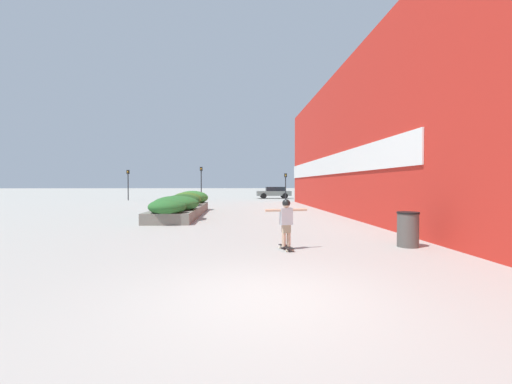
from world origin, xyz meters
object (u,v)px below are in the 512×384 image
(traffic_light_right, at_px, (286,182))
(traffic_light_far_left, at_px, (128,180))
(trash_bin, at_px, (408,229))
(car_center_left, at_px, (340,192))
(skateboard, at_px, (286,247))
(skateboarder, at_px, (286,218))
(car_leftmost, at_px, (274,192))
(traffic_light_left, at_px, (201,178))

(traffic_light_right, distance_m, traffic_light_far_left, 17.79)
(trash_bin, xyz_separation_m, car_center_left, (9.00, 35.80, 0.27))
(skateboard, distance_m, skateboarder, 0.81)
(traffic_light_far_left, bearing_deg, trash_bin, -59.85)
(car_leftmost, bearing_deg, traffic_light_right, -168.33)
(car_center_left, xyz_separation_m, traffic_light_left, (-17.96, -6.54, 1.76))
(car_center_left, bearing_deg, skateboarder, 160.76)
(traffic_light_far_left, bearing_deg, traffic_light_right, -0.35)
(skateboarder, xyz_separation_m, traffic_light_far_left, (-13.56, 29.76, 1.44))
(traffic_light_right, bearing_deg, trash_bin, -91.27)
(trash_bin, distance_m, traffic_light_left, 30.67)
(trash_bin, height_order, traffic_light_left, traffic_light_left)
(car_center_left, height_order, traffic_light_right, traffic_light_right)
(car_leftmost, bearing_deg, car_center_left, -76.62)
(trash_bin, distance_m, traffic_light_far_left, 34.17)
(traffic_light_far_left, bearing_deg, skateboarder, -65.50)
(car_leftmost, relative_size, car_center_left, 0.93)
(traffic_light_left, relative_size, traffic_light_right, 1.23)
(car_center_left, xyz_separation_m, traffic_light_far_left, (-26.14, -6.29, 1.55))
(car_leftmost, bearing_deg, skateboard, 174.33)
(skateboarder, relative_size, traffic_light_far_left, 0.38)
(traffic_light_left, height_order, traffic_light_right, traffic_light_left)
(skateboard, bearing_deg, traffic_light_right, 69.40)
(car_leftmost, xyz_separation_m, traffic_light_left, (-8.74, -4.34, 1.75))
(car_leftmost, distance_m, car_center_left, 9.47)
(traffic_light_right, bearing_deg, skateboarder, -98.12)
(skateboard, relative_size, car_center_left, 0.17)
(skateboard, xyz_separation_m, car_center_left, (12.58, 36.05, 0.71))
(traffic_light_left, bearing_deg, car_center_left, 20.01)
(skateboarder, xyz_separation_m, traffic_light_left, (-5.38, 29.51, 1.66))
(skateboarder, height_order, traffic_light_right, traffic_light_right)
(trash_bin, bearing_deg, car_leftmost, 90.37)
(skateboard, height_order, car_leftmost, car_leftmost)
(skateboarder, relative_size, traffic_light_right, 0.42)
(traffic_light_left, bearing_deg, skateboard, -79.67)
(trash_bin, distance_m, car_leftmost, 33.60)
(car_leftmost, bearing_deg, skateboarder, 174.33)
(skateboard, bearing_deg, skateboarder, 50.95)
(trash_bin, bearing_deg, car_center_left, 75.89)
(skateboard, relative_size, traffic_light_left, 0.21)
(traffic_light_left, bearing_deg, traffic_light_right, 0.82)
(skateboard, distance_m, car_center_left, 38.18)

